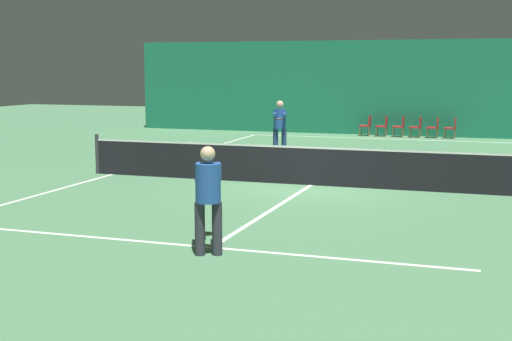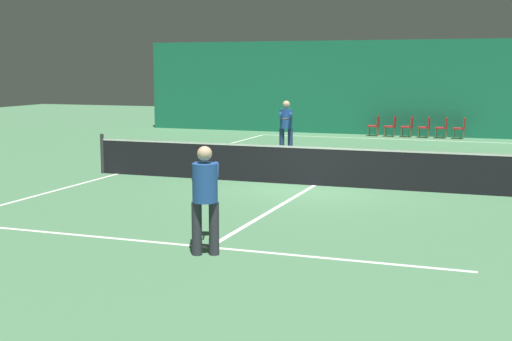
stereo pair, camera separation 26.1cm
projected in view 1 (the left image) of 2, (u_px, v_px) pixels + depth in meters
The scene contains 16 objects.
ground_plane at pixel (311, 185), 17.39m from camera, with size 60.00×60.00×0.00m, color #4C7F56.
backdrop_curtain at pixel (392, 88), 29.77m from camera, with size 23.00×0.12×3.98m.
court_line_baseline_far at pixel (385, 139), 28.54m from camera, with size 11.00×0.10×0.00m.
court_line_service_far at pixel (359, 155), 23.39m from camera, with size 8.25×0.10×0.00m.
court_line_service_near at pixel (211, 247), 11.40m from camera, with size 8.25×0.10×0.00m.
court_line_sideline_left at pixel (112, 174), 19.14m from camera, with size 0.10×23.80×0.00m.
court_line_centre at pixel (311, 185), 17.39m from camera, with size 0.10×12.80×0.00m.
tennis_net at pixel (311, 165), 17.32m from camera, with size 12.00×0.10×1.07m.
player_near at pixel (208, 192), 10.85m from camera, with size 0.84×1.39×1.68m.
player_far at pixel (280, 123), 23.28m from camera, with size 0.73×1.44×1.77m.
courtside_chair_0 at pixel (367, 124), 29.77m from camera, with size 0.44×0.44×0.84m.
courtside_chair_1 at pixel (383, 125), 29.55m from camera, with size 0.44×0.44×0.84m.
courtside_chair_2 at pixel (400, 125), 29.33m from camera, with size 0.44×0.44×0.84m.
courtside_chair_3 at pixel (417, 126), 29.11m from camera, with size 0.44×0.44×0.84m.
courtside_chair_4 at pixel (435, 126), 28.89m from camera, with size 0.44×0.44×0.84m.
courtside_chair_5 at pixel (452, 126), 28.67m from camera, with size 0.44×0.44×0.84m.
Camera 1 is at (4.25, -16.68, 2.87)m, focal length 50.00 mm.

